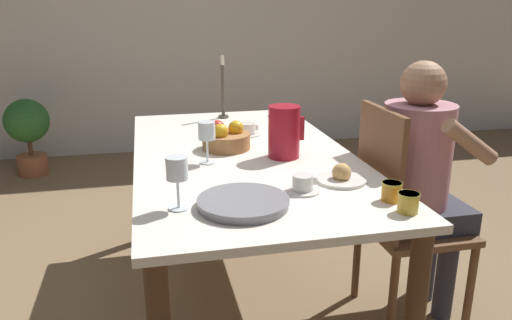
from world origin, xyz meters
name	(u,v)px	position (x,y,z in m)	size (l,w,h in m)	color
ground_plane	(244,302)	(0.00, 0.00, 0.00)	(20.00, 20.00, 0.00)	#7F6647
wall_back	(184,15)	(0.00, 2.81, 1.30)	(10.00, 0.06, 2.60)	silver
dining_table	(243,174)	(0.00, 0.00, 0.67)	(0.95, 1.76, 0.77)	silver
chair_person_side	(400,214)	(0.66, -0.26, 0.52)	(0.42, 0.42, 1.00)	brown
person_seated	(422,172)	(0.75, -0.24, 0.70)	(0.39, 0.41, 1.19)	#33333D
red_pitcher	(284,132)	(0.16, -0.09, 0.88)	(0.16, 0.14, 0.23)	#A31423
wine_glass_water	(207,133)	(-0.17, -0.11, 0.90)	(0.07, 0.07, 0.18)	white
wine_glass_juice	(177,171)	(-0.33, -0.57, 0.90)	(0.07, 0.07, 0.18)	white
teacup_near_person	(303,185)	(0.12, -0.51, 0.79)	(0.13, 0.13, 0.06)	silver
teacup_across	(248,130)	(0.09, 0.31, 0.79)	(0.13, 0.13, 0.06)	silver
serving_tray	(243,203)	(-0.12, -0.60, 0.78)	(0.31, 0.31, 0.03)	gray
bread_plate	(341,177)	(0.29, -0.44, 0.79)	(0.19, 0.19, 0.07)	silver
jam_jar_amber	(408,202)	(0.39, -0.76, 0.80)	(0.07, 0.07, 0.07)	gold
jam_jar_red	(392,191)	(0.38, -0.66, 0.80)	(0.07, 0.07, 0.07)	#C67A1E
fruit_bowl	(226,138)	(-0.06, 0.09, 0.82)	(0.22, 0.22, 0.13)	#9E6B3D
candlestick_tall	(223,94)	(0.03, 0.73, 0.91)	(0.06, 0.06, 0.36)	#4C4238
potted_plant	(28,129)	(-1.39, 2.29, 0.40)	(0.36, 0.36, 0.65)	#A8603D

